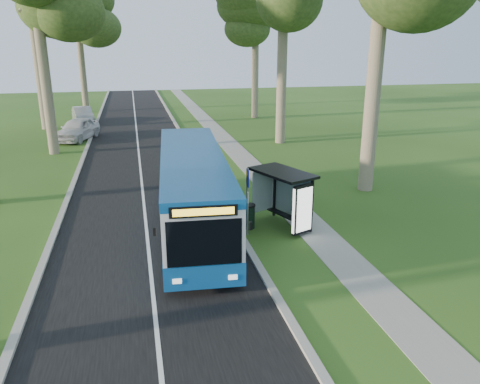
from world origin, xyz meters
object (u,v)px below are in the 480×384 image
object	(u,v)px
bus_shelter	(288,191)
car_silver	(83,115)
bus	(193,190)
litter_bin	(248,216)
car_white	(77,129)
bus_stop_sign	(248,194)

from	to	relation	value
bus_shelter	car_silver	bearing A→B (deg)	87.03
bus	bus_shelter	size ratio (longest dim) A/B	3.79
litter_bin	car_white	size ratio (longest dim) A/B	0.20
car_silver	bus	bearing A→B (deg)	-88.26
bus	car_white	bearing A→B (deg)	112.11
bus_shelter	car_white	xyz separation A→B (m)	(-9.87, 20.59, -0.79)
bus_stop_sign	car_white	size ratio (longest dim) A/B	0.55
car_white	litter_bin	bearing A→B (deg)	-47.84
bus	car_silver	distance (m)	28.31
bus	bus_stop_sign	size ratio (longest dim) A/B	4.31
bus	litter_bin	xyz separation A→B (m)	(2.11, -0.57, -1.06)
bus	bus_shelter	bearing A→B (deg)	-12.77
litter_bin	car_silver	bearing A→B (deg)	107.18
bus_stop_sign	bus	bearing A→B (deg)	150.35
bus_stop_sign	car_silver	xyz separation A→B (m)	(-8.48, 28.79, -0.93)
litter_bin	car_white	distance (m)	21.76
bus_shelter	litter_bin	bearing A→B (deg)	137.97
bus_stop_sign	litter_bin	distance (m)	1.37
bus	bus_stop_sign	world-z (taller)	bus
bus_shelter	car_white	bearing A→B (deg)	93.11
bus_stop_sign	litter_bin	xyz separation A→B (m)	(0.21, 0.69, -1.16)
bus	bus_stop_sign	distance (m)	2.28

